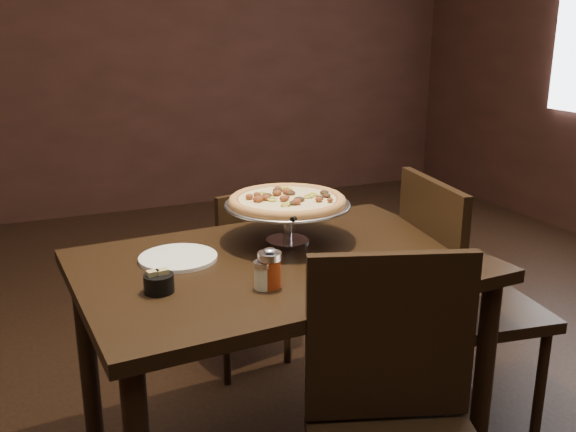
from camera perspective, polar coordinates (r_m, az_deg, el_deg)
name	(u,v)px	position (r m, az deg, el deg)	size (l,w,h in m)	color
room	(310,63)	(2.03, 2.00, 13.45)	(6.04, 7.04, 2.84)	black
dining_table	(280,289)	(2.10, -0.71, -6.55)	(1.32, 0.92, 0.79)	black
pizza_stand	(287,201)	(2.18, -0.06, 1.31)	(0.43, 0.43, 0.18)	silver
parmesan_shaker	(263,274)	(1.83, -2.23, -5.19)	(0.05, 0.05, 0.09)	beige
pepper_flake_shaker	(270,269)	(1.83, -1.64, -4.72)	(0.07, 0.07, 0.12)	maroon
packet_caddy	(159,283)	(1.85, -11.42, -5.82)	(0.09, 0.09, 0.07)	black
napkin_stack	(414,270)	(1.99, 11.15, -4.72)	(0.14, 0.14, 0.01)	white
plate_left	(178,258)	(2.09, -9.74, -3.69)	(0.25, 0.25, 0.01)	white
plate_near	(369,289)	(1.84, 7.19, -6.47)	(0.27, 0.27, 0.01)	white
serving_spatula	(300,217)	(2.03, 1.05, -0.07)	(0.14, 0.14, 0.02)	silver
chair_far	(246,270)	(2.86, -3.79, -4.82)	(0.47, 0.47, 0.86)	black
chair_near	(399,432)	(1.74, 9.80, -18.38)	(0.57, 0.57, 0.96)	black
chair_side	(458,295)	(2.51, 14.86, -6.77)	(0.52, 0.52, 0.99)	black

